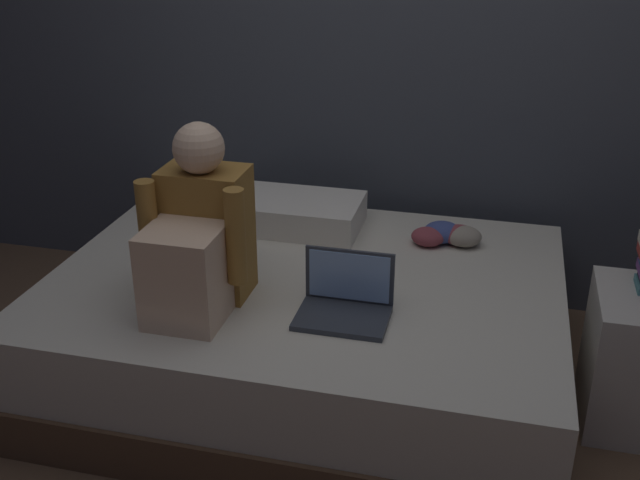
% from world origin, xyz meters
% --- Properties ---
extents(ground_plane, '(8.00, 8.00, 0.00)m').
position_xyz_m(ground_plane, '(0.00, 0.00, 0.00)').
color(ground_plane, brown).
extents(wall_back, '(5.60, 0.10, 2.70)m').
position_xyz_m(wall_back, '(0.00, 1.20, 1.35)').
color(wall_back, '#424751').
rests_on(wall_back, ground_plane).
extents(bed, '(2.00, 1.50, 0.47)m').
position_xyz_m(bed, '(-0.20, 0.30, 0.23)').
color(bed, brown).
rests_on(bed, ground_plane).
extents(person_sitting, '(0.39, 0.44, 0.66)m').
position_xyz_m(person_sitting, '(-0.51, 0.00, 0.72)').
color(person_sitting, olive).
rests_on(person_sitting, bed).
extents(laptop, '(0.32, 0.23, 0.22)m').
position_xyz_m(laptop, '(0.01, 0.04, 0.53)').
color(laptop, '#333842').
rests_on(laptop, bed).
extents(pillow, '(0.56, 0.36, 0.13)m').
position_xyz_m(pillow, '(-0.36, 0.75, 0.54)').
color(pillow, silver).
rests_on(pillow, bed).
extents(clothes_pile, '(0.29, 0.18, 0.09)m').
position_xyz_m(clothes_pile, '(0.31, 0.73, 0.51)').
color(clothes_pile, '#3D4C8E').
rests_on(clothes_pile, bed).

